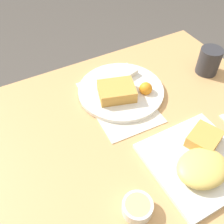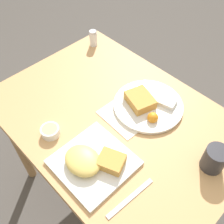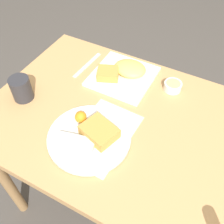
% 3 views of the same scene
% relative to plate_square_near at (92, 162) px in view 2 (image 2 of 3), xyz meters
% --- Properties ---
extents(ground_plane, '(8.00, 8.00, 0.00)m').
position_rel_plate_square_near_xyz_m(ground_plane, '(-0.10, 0.21, -0.77)').
color(ground_plane, '#4C4742').
extents(dining_table, '(1.03, 0.73, 0.74)m').
position_rel_plate_square_near_xyz_m(dining_table, '(-0.10, 0.21, -0.12)').
color(dining_table, tan).
rests_on(dining_table, ground_plane).
extents(menu_card, '(0.20, 0.30, 0.00)m').
position_rel_plate_square_near_xyz_m(menu_card, '(-0.07, 0.32, -0.02)').
color(menu_card, beige).
rests_on(menu_card, dining_table).
extents(plate_square_near, '(0.25, 0.25, 0.06)m').
position_rel_plate_square_near_xyz_m(plate_square_near, '(0.00, 0.00, 0.00)').
color(plate_square_near, white).
rests_on(plate_square_near, dining_table).
extents(plate_oval_far, '(0.29, 0.29, 0.05)m').
position_rel_plate_square_near_xyz_m(plate_oval_far, '(-0.04, 0.35, -0.00)').
color(plate_oval_far, white).
rests_on(plate_oval_far, menu_card).
extents(sauce_ramekin, '(0.07, 0.07, 0.03)m').
position_rel_plate_square_near_xyz_m(sauce_ramekin, '(-0.21, -0.03, -0.00)').
color(sauce_ramekin, white).
rests_on(sauce_ramekin, dining_table).
extents(salt_shaker, '(0.04, 0.04, 0.08)m').
position_rel_plate_square_near_xyz_m(salt_shaker, '(-0.53, 0.48, 0.02)').
color(salt_shaker, white).
rests_on(salt_shaker, dining_table).
extents(butter_knife, '(0.03, 0.20, 0.00)m').
position_rel_plate_square_near_xyz_m(butter_knife, '(0.18, 0.01, -0.02)').
color(butter_knife, silver).
rests_on(butter_knife, dining_table).
extents(coffee_mug, '(0.08, 0.08, 0.10)m').
position_rel_plate_square_near_xyz_m(coffee_mug, '(0.30, 0.30, 0.03)').
color(coffee_mug, '#2D2D33').
rests_on(coffee_mug, dining_table).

